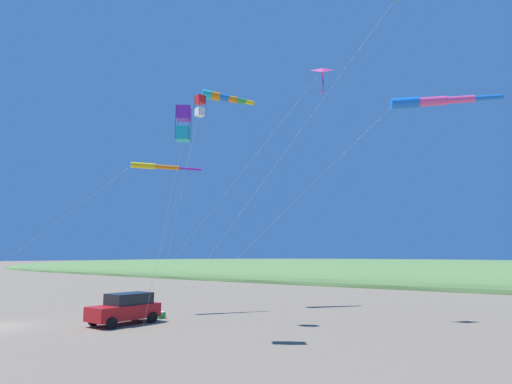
{
  "coord_description": "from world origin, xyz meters",
  "views": [
    {
      "loc": [
        -11.91,
        -27.8,
        4.19
      ],
      "look_at": [
        11.01,
        -11.2,
        8.39
      ],
      "focal_mm": 29.92,
      "sensor_mm": 36.0,
      "label": 1
    }
  ],
  "objects": [
    {
      "name": "dune_ridge_grassy",
      "position": [
        55.0,
        0.0,
        0.0
      ],
      "size": [
        28.0,
        240.0,
        7.19
      ],
      "primitive_type": "ellipsoid",
      "color": "#567A42",
      "rests_on": "ground_plane"
    },
    {
      "name": "kite_box_orange_high_right",
      "position": [
        3.73,
        -11.64,
        11.19
      ],
      "size": [
        1.1,
        3.95,
        12.13
      ],
      "color": "purple",
      "rests_on": "ground_plane"
    },
    {
      "name": "kite_box_teal_far_right",
      "position": [
        8.12,
        -8.64,
        14.1
      ],
      "size": [
        1.3,
        4.41,
        14.82
      ],
      "color": "red",
      "rests_on": "ground_plane"
    },
    {
      "name": "parked_car",
      "position": [
        5.28,
        -5.38,
        0.95
      ],
      "size": [
        4.35,
        2.17,
        1.85
      ],
      "color": "red",
      "rests_on": "ground_plane"
    },
    {
      "name": "cooler_box",
      "position": [
        8.22,
        -5.27,
        0.21
      ],
      "size": [
        0.62,
        0.42,
        0.42
      ],
      "color": "green",
      "rests_on": "ground_plane"
    },
    {
      "name": "kite_delta_checkered_midright",
      "position": [
        14.36,
        -14.6,
        17.3
      ],
      "size": [
        8.88,
        11.19,
        17.76
      ],
      "color": "#EF4C93",
      "rests_on": "ground_plane"
    },
    {
      "name": "kite_windsock_striped_overhead",
      "position": [
        16.34,
        -3.42,
        18.45
      ],
      "size": [
        9.23,
        3.69,
        19.07
      ],
      "color": "#1EB7C6",
      "rests_on": "ground_plane"
    },
    {
      "name": "kite_windsock_red_high_left",
      "position": [
        15.79,
        -21.49,
        13.93
      ],
      "size": [
        8.43,
        19.98,
        14.27
      ],
      "color": "blue",
      "rests_on": "ground_plane"
    },
    {
      "name": "kite_windsock_purple_drifting",
      "position": [
        9.98,
        -2.25,
        11.06
      ],
      "size": [
        14.98,
        9.37,
        11.3
      ],
      "color": "yellow",
      "rests_on": "ground_plane"
    }
  ]
}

